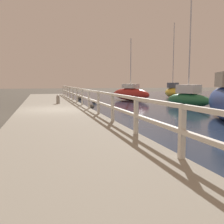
{
  "coord_description": "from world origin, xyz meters",
  "views": [
    {
      "loc": [
        -0.64,
        -13.3,
        1.66
      ],
      "look_at": [
        2.06,
        -3.3,
        0.48
      ],
      "focal_mm": 42.0,
      "sensor_mm": 36.0,
      "label": 1
    }
  ],
  "objects": [
    {
      "name": "boulder_water_edge",
      "position": [
        2.35,
        2.8,
        0.15
      ],
      "size": [
        0.4,
        0.36,
        0.3
      ],
      "color": "#666056",
      "rests_on": "ground"
    },
    {
      "name": "sailboat_green",
      "position": [
        8.91,
        2.36,
        0.63
      ],
      "size": [
        2.32,
        3.65,
        7.73
      ],
      "rotation": [
        0.0,
        0.0,
        0.34
      ],
      "color": "#236B42",
      "rests_on": "water_surface"
    },
    {
      "name": "sailboat_yellow",
      "position": [
        13.35,
        12.87,
        0.66
      ],
      "size": [
        2.65,
        3.73,
        8.01
      ],
      "rotation": [
        0.0,
        0.0,
        -0.35
      ],
      "color": "gold",
      "rests_on": "water_surface"
    },
    {
      "name": "boulder_downstream",
      "position": [
        2.93,
        11.61,
        0.28
      ],
      "size": [
        0.74,
        0.66,
        0.55
      ],
      "color": "gray",
      "rests_on": "ground"
    },
    {
      "name": "mooring_bollard",
      "position": [
        0.37,
        3.59,
        0.59
      ],
      "size": [
        0.22,
        0.22,
        0.55
      ],
      "color": "gray",
      "rests_on": "dock_walkway"
    },
    {
      "name": "boulder_near_dock",
      "position": [
        3.43,
        7.24,
        0.16
      ],
      "size": [
        0.41,
        0.37,
        0.31
      ],
      "color": "slate",
      "rests_on": "ground"
    },
    {
      "name": "dock_walkway",
      "position": [
        0.0,
        0.0,
        0.16
      ],
      "size": [
        3.65,
        36.0,
        0.31
      ],
      "color": "gray",
      "rests_on": "ground"
    },
    {
      "name": "sailboat_red",
      "position": [
        7.23,
        9.36,
        0.64
      ],
      "size": [
        2.88,
        4.66,
        5.54
      ],
      "rotation": [
        0.0,
        0.0,
        0.42
      ],
      "color": "red",
      "rests_on": "water_surface"
    },
    {
      "name": "railing",
      "position": [
        1.72,
        0.0,
        0.97
      ],
      "size": [
        0.1,
        32.5,
        0.97
      ],
      "color": "silver",
      "rests_on": "dock_walkway"
    },
    {
      "name": "ground_plane",
      "position": [
        0.0,
        0.0,
        0.0
      ],
      "size": [
        120.0,
        120.0,
        0.0
      ],
      "primitive_type": "plane",
      "color": "#4C473D"
    }
  ]
}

